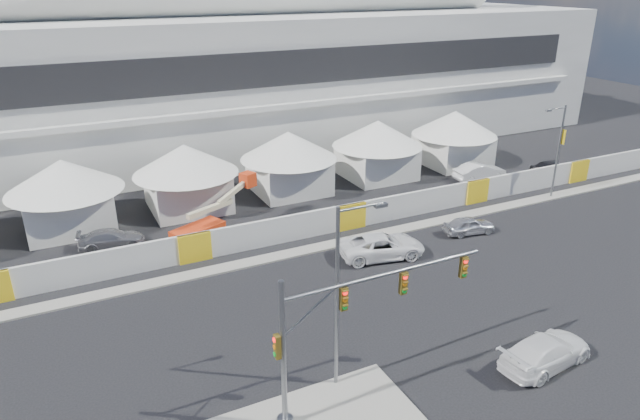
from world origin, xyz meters
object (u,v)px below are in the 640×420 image
pickup_near (546,351)px  streetlight_median (342,286)px  pickup_curb (382,246)px  boom_lift (208,226)px  sedan_silver (469,225)px  traffic_mast (331,334)px  lot_car_b (553,168)px  lot_car_a (480,172)px  streetlight_curb (558,145)px  lot_car_c (111,239)px

pickup_near → streetlight_median: size_ratio=0.60×
pickup_curb → boom_lift: (-9.80, 7.94, 0.22)m
sedan_silver → pickup_near: bearing=163.5°
streetlight_median → boom_lift: bearing=93.5°
pickup_curb → traffic_mast: bearing=151.8°
pickup_near → boom_lift: 23.96m
lot_car_b → traffic_mast: (-33.70, -19.02, 3.33)m
traffic_mast → pickup_near: bearing=-9.0°
sedan_silver → pickup_curb: (-7.82, -0.36, 0.16)m
lot_car_a → lot_car_b: 7.48m
streetlight_curb → boom_lift: bearing=170.4°
streetlight_curb → boom_lift: (-28.74, 4.88, -3.62)m
pickup_near → streetlight_median: bearing=64.8°
pickup_curb → boom_lift: 12.62m
streetlight_curb → boom_lift: streetlight_curb is taller
pickup_curb → streetlight_curb: (18.93, 3.07, 3.85)m
sedan_silver → boom_lift: size_ratio=0.49×
sedan_silver → streetlight_median: (-16.50, -10.59, 4.58)m
sedan_silver → lot_car_b: (15.92, 6.94, 0.10)m
pickup_near → lot_car_c: bearing=29.9°
lot_car_b → streetlight_median: streetlight_median is taller
lot_car_a → streetlight_curb: size_ratio=0.62×
lot_car_a → streetlight_median: streetlight_median is taller
traffic_mast → boom_lift: size_ratio=1.26×
sedan_silver → pickup_near: pickup_near is taller
pickup_near → lot_car_b: (22.75, 20.75, -0.02)m
pickup_near → streetlight_median: (-9.67, 3.22, 4.46)m
lot_car_c → boom_lift: size_ratio=0.57×
pickup_curb → lot_car_a: 18.97m
pickup_near → lot_car_c: (-17.24, 23.18, -0.12)m
lot_car_a → streetlight_curb: (2.40, -6.24, 3.85)m
boom_lift → streetlight_curb: bearing=-34.1°
lot_car_a → boom_lift: 26.37m
streetlight_median → traffic_mast: bearing=-130.6°
traffic_mast → streetlight_median: streetlight_median is taller
traffic_mast → pickup_curb: bearing=49.6°
pickup_near → lot_car_a: bearing=-41.1°
lot_car_c → lot_car_a: bearing=-81.7°
sedan_silver → boom_lift: bearing=76.5°
lot_car_b → streetlight_curb: size_ratio=0.55×
sedan_silver → lot_car_a: 12.50m
streetlight_curb → streetlight_median: bearing=-154.3°
lot_car_a → lot_car_c: size_ratio=1.10×
streetlight_median → sedan_silver: bearing=32.7°
pickup_curb → streetlight_median: bearing=151.8°
lot_car_a → streetlight_curb: 7.72m
streetlight_median → boom_lift: streetlight_median is taller
lot_car_c → streetlight_curb: bearing=-91.7°
traffic_mast → lot_car_b: bearing=29.4°
pickup_curb → streetlight_curb: streetlight_curb is taller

